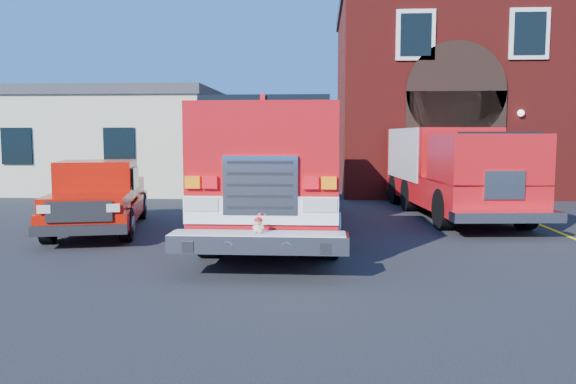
# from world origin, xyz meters

# --- Properties ---
(ground) EXTENTS (100.00, 100.00, 0.00)m
(ground) POSITION_xyz_m (0.00, 0.00, 0.00)
(ground) COLOR black
(ground) RESTS_ON ground
(parking_stripe_mid) EXTENTS (0.12, 3.00, 0.01)m
(parking_stripe_mid) POSITION_xyz_m (6.50, 4.00, 0.00)
(parking_stripe_mid) COLOR #E8B70C
(parking_stripe_mid) RESTS_ON ground
(parking_stripe_far) EXTENTS (0.12, 3.00, 0.01)m
(parking_stripe_far) POSITION_xyz_m (6.50, 7.00, 0.00)
(parking_stripe_far) COLOR #E8B70C
(parking_stripe_far) RESTS_ON ground
(fire_station) EXTENTS (15.20, 10.20, 8.45)m
(fire_station) POSITION_xyz_m (8.99, 13.98, 4.25)
(fire_station) COLOR maroon
(fire_station) RESTS_ON ground
(side_building) EXTENTS (10.20, 8.20, 4.35)m
(side_building) POSITION_xyz_m (-9.00, 13.00, 2.20)
(side_building) COLOR beige
(side_building) RESTS_ON ground
(fire_engine) EXTENTS (2.97, 10.17, 3.13)m
(fire_engine) POSITION_xyz_m (-0.36, 2.29, 1.62)
(fire_engine) COLOR black
(fire_engine) RESTS_ON ground
(pickup_truck) EXTENTS (3.08, 5.68, 1.76)m
(pickup_truck) POSITION_xyz_m (-4.96, 1.89, 0.83)
(pickup_truck) COLOR black
(pickup_truck) RESTS_ON ground
(secondary_truck) EXTENTS (3.15, 8.25, 2.62)m
(secondary_truck) POSITION_xyz_m (4.55, 5.23, 1.43)
(secondary_truck) COLOR black
(secondary_truck) RESTS_ON ground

